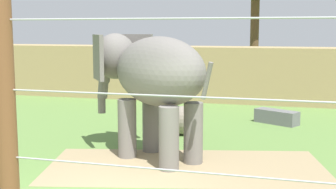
% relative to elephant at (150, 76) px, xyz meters
% --- Properties ---
extents(dirt_patch, '(6.59, 4.17, 0.01)m').
position_rel_elephant_xyz_m(dirt_patch, '(0.98, -0.53, -1.93)').
color(dirt_patch, '#937F5B').
rests_on(dirt_patch, ground).
extents(embankment_wall, '(36.00, 1.80, 2.28)m').
position_rel_elephant_xyz_m(embankment_wall, '(0.15, 9.23, -0.79)').
color(embankment_wall, tan).
rests_on(embankment_wall, ground).
extents(elephant, '(3.56, 2.79, 2.91)m').
position_rel_elephant_xyz_m(elephant, '(0.00, 0.00, 0.00)').
color(elephant, slate).
rests_on(elephant, ground).
extents(enrichment_ball, '(0.83, 0.83, 0.83)m').
position_rel_elephant_xyz_m(enrichment_ball, '(0.13, 2.55, -1.52)').
color(enrichment_ball, gray).
rests_on(enrichment_ball, ground).
extents(cable_fence, '(8.67, 0.25, 4.08)m').
position_rel_elephant_xyz_m(cable_fence, '(0.11, -5.62, 0.12)').
color(cable_fence, brown).
rests_on(cable_fence, ground).
extents(feed_trough, '(1.47, 1.11, 0.44)m').
position_rel_elephant_xyz_m(feed_trough, '(2.70, 4.86, -1.71)').
color(feed_trough, slate).
rests_on(feed_trough, ground).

